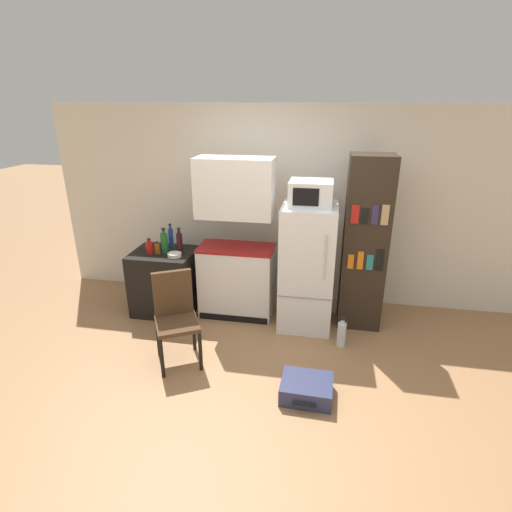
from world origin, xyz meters
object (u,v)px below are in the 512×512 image
side_table (165,281)px  bottle_clear_short (164,239)px  bookshelf (365,244)px  bowl (175,255)px  bottle_wine_dark (180,242)px  bottle_ketchup_red (149,247)px  refrigerator (307,267)px  suitcase_large_flat (307,389)px  bottle_amber_beer (157,249)px  bottle_blue_soda (171,237)px  kitchen_hutch (236,246)px  water_bottle_front (342,334)px  chair (175,311)px  bottle_green_tall (164,242)px  microwave (311,193)px

side_table → bottle_clear_short: 0.53m
bookshelf → bowl: 2.16m
bottle_wine_dark → side_table: bearing=-177.0°
bottle_ketchup_red → bottle_clear_short: bearing=79.0°
refrigerator → bookshelf: (0.61, 0.12, 0.27)m
suitcase_large_flat → bottle_wine_dark: bearing=142.5°
bottle_amber_beer → bottle_blue_soda: 0.27m
bottle_ketchup_red → suitcase_large_flat: 2.43m
bookshelf → bottle_clear_short: bookshelf is taller
kitchen_hutch → water_bottle_front: size_ratio=5.51×
side_table → chair: bearing=-62.0°
refrigerator → chair: size_ratio=1.54×
kitchen_hutch → bottle_wine_dark: bearing=-174.1°
bottle_blue_soda → suitcase_large_flat: bearing=-39.8°
kitchen_hutch → bottle_wine_dark: kitchen_hutch is taller
refrigerator → bottle_green_tall: bearing=179.8°
bottle_blue_soda → chair: bearing=-67.8°
bottle_amber_beer → water_bottle_front: size_ratio=0.42×
kitchen_hutch → microwave: kitchen_hutch is taller
bottle_clear_short → kitchen_hutch: bearing=-8.8°
microwave → chair: microwave is taller
bottle_clear_short → bowl: bottle_clear_short is taller
bottle_green_tall → chair: (0.47, -0.94, -0.36)m
suitcase_large_flat → side_table: bearing=146.3°
refrigerator → bottle_blue_soda: refrigerator is taller
refrigerator → bottle_amber_beer: refrigerator is taller
kitchen_hutch → refrigerator: bearing=-6.2°
bowl → kitchen_hutch: bearing=16.6°
refrigerator → suitcase_large_flat: refrigerator is taller
bottle_blue_soda → bottle_ketchup_red: bearing=-121.7°
kitchen_hutch → refrigerator: kitchen_hutch is taller
side_table → bowl: bowl is taller
bowl → bottle_clear_short: bearing=127.1°
bottle_amber_beer → bottle_wine_dark: (0.26, 0.07, 0.07)m
chair → water_bottle_front: bearing=-10.9°
bottle_wine_dark → bookshelf: bearing=2.7°
microwave → bottle_wine_dark: microwave is taller
bowl → suitcase_large_flat: bearing=-35.8°
bowl → water_bottle_front: bearing=-8.8°
bottle_wine_dark → chair: bottle_wine_dark is taller
bowl → chair: size_ratio=0.17×
kitchen_hutch → bottle_blue_soda: 0.85m
side_table → kitchen_hutch: kitchen_hutch is taller
bottle_clear_short → bottle_green_tall: bearing=-66.5°
kitchen_hutch → chair: size_ratio=2.04×
side_table → bottle_blue_soda: (0.04, 0.19, 0.51)m
water_bottle_front → bottle_wine_dark: bearing=167.3°
bottle_clear_short → bottle_amber_beer: 0.29m
bottle_green_tall → chair: size_ratio=0.32×
suitcase_large_flat → bottle_ketchup_red: bearing=149.6°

